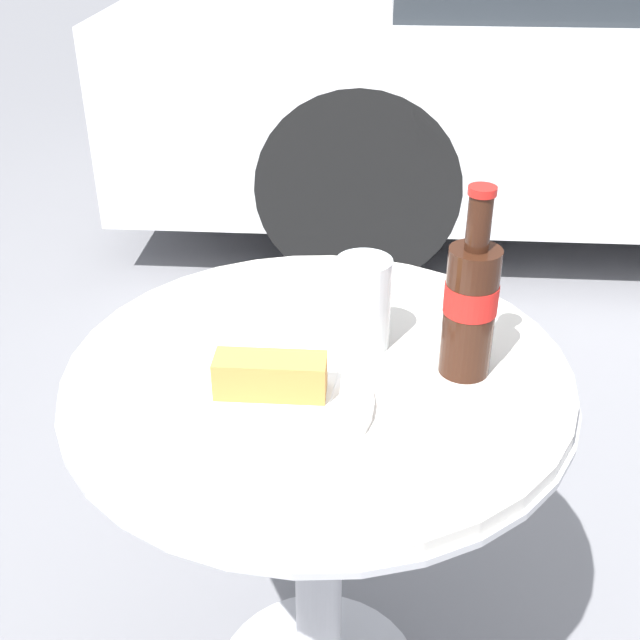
% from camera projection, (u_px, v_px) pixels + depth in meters
% --- Properties ---
extents(bistro_table, '(0.69, 0.69, 0.68)m').
position_uv_depth(bistro_table, '(318.00, 455.00, 1.16)').
color(bistro_table, '#B7B7BC').
rests_on(bistro_table, ground_plane).
extents(cola_bottle_left, '(0.07, 0.07, 0.26)m').
position_uv_depth(cola_bottle_left, '(470.00, 303.00, 1.02)').
color(cola_bottle_left, '#33190F').
rests_on(cola_bottle_left, bistro_table).
extents(drinking_glass, '(0.08, 0.08, 0.13)m').
position_uv_depth(drinking_glass, '(363.00, 307.00, 1.10)').
color(drinking_glass, black).
rests_on(drinking_glass, bistro_table).
extents(lunch_plate_near, '(0.26, 0.26, 0.07)m').
position_uv_depth(lunch_plate_near, '(270.00, 394.00, 1.00)').
color(lunch_plate_near, white).
rests_on(lunch_plate_near, bistro_table).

